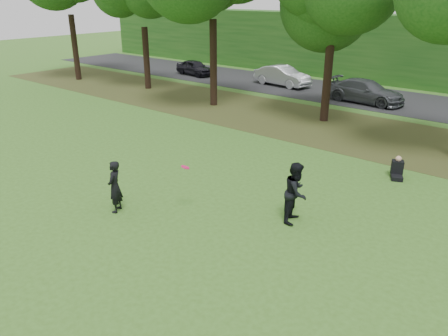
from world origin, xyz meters
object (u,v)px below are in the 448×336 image
Objects in this scene: frisbee at (185,167)px; player_right at (296,192)px; player_left at (115,187)px; seated_person at (397,170)px.

player_right is at bearing 29.81° from frisbee.
player_right reaches higher than player_left.
player_left is 10.38m from seated_person.
player_left is 6.06× the size of frisbee.
player_left is 5.64m from player_right.
player_right reaches higher than frisbee.
frisbee is 0.34× the size of seated_person.
player_right is at bearing -127.34° from seated_person.
frisbee is (1.77, 1.39, 0.68)m from player_left.
player_right is 6.74× the size of frisbee.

